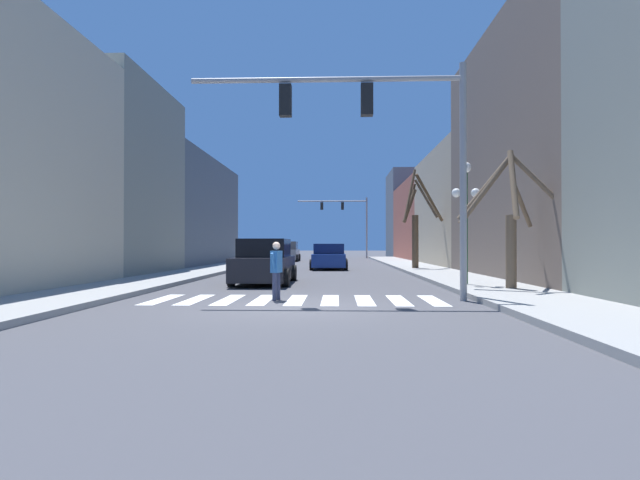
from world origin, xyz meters
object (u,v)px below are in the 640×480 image
Objects in this scene: street_tree_right_far at (417,222)px; street_lamp_right_corner at (466,197)px; car_driving_away_lane at (287,252)px; traffic_signal_near at (382,127)px; pedestrian_crossing_street at (276,266)px; car_parked_left_far at (329,257)px; traffic_signal_far at (347,214)px; car_parked_left_near at (265,263)px; street_tree_right_near at (508,216)px.

street_lamp_right_corner is at bearing -91.20° from street_tree_right_far.
car_driving_away_lane is at bearing 107.46° from street_lamp_right_corner.
traffic_signal_near is 4.72× the size of pedestrian_crossing_street.
car_parked_left_far is 5.63m from street_tree_right_far.
traffic_signal_near is at bearing -89.86° from traffic_signal_far.
car_driving_away_lane is 0.93× the size of car_parked_left_near.
street_tree_right_near is at bearing -84.20° from traffic_signal_far.
traffic_signal_near reaches higher than street_tree_right_far.
street_lamp_right_corner is at bearing 137.94° from pedestrian_crossing_street.
car_parked_left_near is 5.85m from pedestrian_crossing_street.
car_driving_away_lane is at bearing 119.19° from street_tree_right_far.
pedestrian_crossing_street is 0.27× the size of street_tree_right_far.
traffic_signal_far is 5.04× the size of pedestrian_crossing_street.
traffic_signal_near is at bearing -130.41° from street_lamp_right_corner.
car_parked_left_far is at bearing 109.89° from street_lamp_right_corner.
pedestrian_crossing_street is (-5.92, -3.72, -2.14)m from street_lamp_right_corner.
traffic_signal_near is 4.59m from pedestrian_crossing_street.
car_parked_left_far is at bearing 110.86° from street_tree_right_near.
traffic_signal_near is 17.46m from car_parked_left_far.
street_tree_right_far is (6.17, 15.54, 1.85)m from pedestrian_crossing_street.
car_driving_away_lane is 31.92m from pedestrian_crossing_street.
car_parked_left_far is 2.81× the size of pedestrian_crossing_street.
pedestrian_crossing_street is at bearing -179.22° from traffic_signal_near.
car_driving_away_lane is 18.70m from street_tree_right_far.
traffic_signal_far is 42.77m from pedestrian_crossing_street.
street_tree_right_near reaches higher than pedestrian_crossing_street.
street_tree_right_far is (9.07, -16.24, 1.94)m from car_driving_away_lane.
street_tree_right_near reaches higher than car_parked_left_near.
car_driving_away_lane is 1.04× the size of car_parked_left_far.
car_driving_away_lane is (-5.69, 31.75, -3.74)m from traffic_signal_near.
car_driving_away_lane is at bearing 15.22° from car_parked_left_far.
traffic_signal_near is 5.04m from street_tree_right_near.
car_parked_left_near is (-3.93, 5.70, -3.77)m from traffic_signal_near.
pedestrian_crossing_street is 16.83m from street_tree_right_far.
car_driving_away_lane is 0.80× the size of street_tree_right_far.
traffic_signal_far is (-0.10, 42.46, 0.39)m from traffic_signal_near.
street_lamp_right_corner is 0.72× the size of street_tree_right_far.
street_tree_right_far is at bearing -105.93° from car_parked_left_far.
traffic_signal_near is at bearing 34.58° from car_parked_left_near.
traffic_signal_near is 1.73× the size of street_tree_right_near.
car_driving_away_lane is 31.23m from street_tree_right_near.
car_parked_left_near is 8.85m from street_tree_right_near.
traffic_signal_near is 15.97m from street_tree_right_far.
car_parked_left_near is 1.16× the size of street_tree_right_near.
car_parked_left_far is (-1.66, 16.95, -3.84)m from traffic_signal_near.
street_tree_right_far is at bearing 92.63° from street_tree_right_near.
pedestrian_crossing_street is at bearing -174.79° from car_driving_away_lane.
car_parked_left_near reaches higher than pedestrian_crossing_street.
traffic_signal_far is 12.77m from car_driving_away_lane.
street_lamp_right_corner is 0.97× the size of street_tree_right_near.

